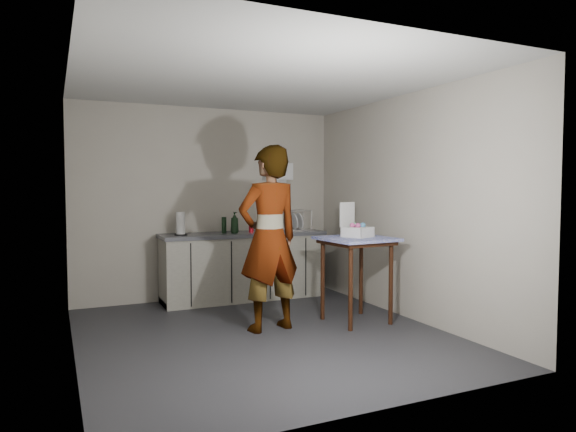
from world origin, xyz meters
name	(u,v)px	position (x,y,z in m)	size (l,w,h in m)	color
ground	(263,335)	(0.00, 0.00, 0.00)	(4.00, 4.00, 0.00)	#27272B
wall_back	(209,204)	(0.00, 1.99, 1.30)	(3.60, 0.02, 2.60)	#BEB5A6
wall_right	(405,206)	(1.79, 0.00, 1.30)	(0.02, 4.00, 2.60)	#BEB5A6
wall_left	(73,213)	(-1.79, 0.00, 1.30)	(0.02, 4.00, 2.60)	#BEB5A6
ceiling	(262,81)	(0.00, 0.00, 2.60)	(3.60, 4.00, 0.01)	silver
kitchen_counter	(244,268)	(0.40, 1.70, 0.43)	(2.24, 0.62, 0.91)	black
wall_shelf	(277,172)	(1.00, 1.92, 1.75)	(0.42, 0.18, 0.37)	white
side_table	(356,248)	(1.15, 0.04, 0.84)	(0.79, 0.79, 0.96)	#33170B
standing_man	(269,238)	(0.13, 0.15, 0.98)	(0.72, 0.47, 1.96)	#B2A593
soap_bottle	(235,223)	(0.25, 1.63, 1.05)	(0.11, 0.11, 0.28)	black
soda_can	(251,228)	(0.50, 1.67, 0.97)	(0.07, 0.07, 0.12)	red
dark_bottle	(224,225)	(0.13, 1.72, 1.02)	(0.06, 0.06, 0.22)	black
paper_towel	(181,224)	(-0.47, 1.66, 1.05)	(0.17, 0.17, 0.30)	black
dish_rack	(295,226)	(1.17, 1.69, 0.98)	(0.42, 0.32, 0.30)	silver
bakery_box	(356,229)	(1.17, 0.08, 1.05)	(0.37, 0.37, 0.39)	white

